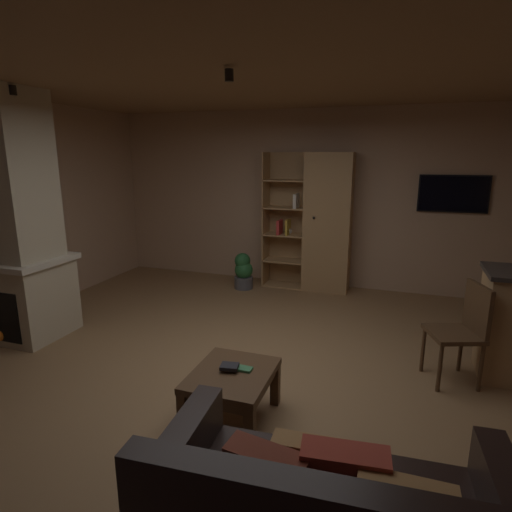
% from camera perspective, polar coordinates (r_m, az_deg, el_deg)
% --- Properties ---
extents(floor, '(6.40, 6.08, 0.02)m').
position_cam_1_polar(floor, '(4.19, -1.83, -15.48)').
color(floor, olive).
rests_on(floor, ground).
extents(wall_back, '(6.52, 0.06, 2.69)m').
position_cam_1_polar(wall_back, '(6.66, 7.50, 7.57)').
color(wall_back, tan).
rests_on(wall_back, ground).
extents(ceiling, '(6.40, 6.08, 0.02)m').
position_cam_1_polar(ceiling, '(3.73, -2.17, 23.91)').
color(ceiling, '#8E6B47').
extents(window_pane_back, '(0.68, 0.01, 0.71)m').
position_cam_1_polar(window_pane_back, '(6.74, 3.57, 7.25)').
color(window_pane_back, white).
extents(stone_fireplace, '(0.95, 0.84, 2.69)m').
position_cam_1_polar(stone_fireplace, '(5.32, -29.61, 3.01)').
color(stone_fireplace, '#BCAD8E').
rests_on(stone_fireplace, ground).
extents(bookshelf_cabinet, '(1.31, 0.41, 2.05)m').
position_cam_1_polar(bookshelf_cabinet, '(6.40, 8.87, 4.34)').
color(bookshelf_cabinet, '#A87F51').
rests_on(bookshelf_cabinet, ground).
extents(coffee_table, '(0.59, 0.70, 0.41)m').
position_cam_1_polar(coffee_table, '(3.40, -3.25, -16.55)').
color(coffee_table, '#4C331E').
rests_on(coffee_table, ground).
extents(table_book_0, '(0.14, 0.08, 0.02)m').
position_cam_1_polar(table_book_0, '(3.38, -1.71, -14.92)').
color(table_book_0, '#387247').
rests_on(table_book_0, coffee_table).
extents(table_book_1, '(0.15, 0.13, 0.03)m').
position_cam_1_polar(table_book_1, '(3.36, -3.59, -14.61)').
color(table_book_1, black).
rests_on(table_book_1, coffee_table).
extents(dining_chair, '(0.54, 0.54, 0.92)m').
position_cam_1_polar(dining_chair, '(4.24, 26.12, -8.54)').
color(dining_chair, '#4C331E').
rests_on(dining_chair, ground).
extents(potted_floor_plant, '(0.29, 0.29, 0.56)m').
position_cam_1_polar(potted_floor_plant, '(6.51, -1.71, -2.05)').
color(potted_floor_plant, '#4C4C51').
rests_on(potted_floor_plant, ground).
extents(wall_mounted_tv, '(0.91, 0.06, 0.51)m').
position_cam_1_polar(wall_mounted_tv, '(6.49, 24.99, 7.60)').
color(wall_mounted_tv, black).
extents(track_light_spot_0, '(0.07, 0.07, 0.09)m').
position_cam_1_polar(track_light_spot_0, '(4.91, -29.92, 18.76)').
color(track_light_spot_0, black).
extents(track_light_spot_1, '(0.07, 0.07, 0.09)m').
position_cam_1_polar(track_light_spot_1, '(3.55, -3.63, 23.10)').
color(track_light_spot_1, black).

